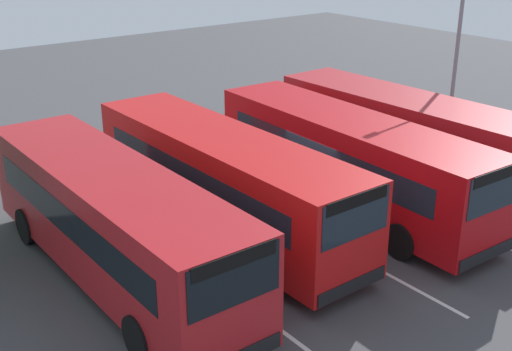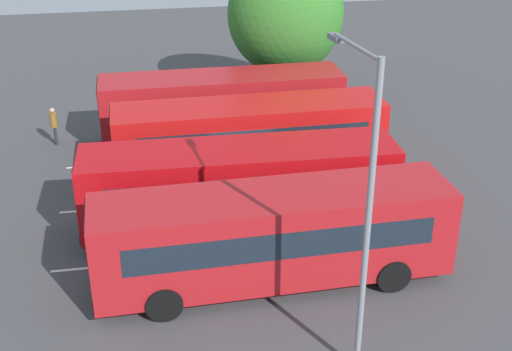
# 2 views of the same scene
# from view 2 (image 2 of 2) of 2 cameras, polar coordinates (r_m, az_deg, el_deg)

# --- Properties ---
(ground_plane) EXTENTS (68.63, 68.63, 0.00)m
(ground_plane) POSITION_cam_2_polar(r_m,az_deg,el_deg) (26.47, -0.98, -1.86)
(ground_plane) COLOR #424244
(bus_far_left) EXTENTS (10.89, 2.68, 3.08)m
(bus_far_left) POSITION_cam_2_polar(r_m,az_deg,el_deg) (31.12, -2.89, 5.96)
(bus_far_left) COLOR #AD191E
(bus_far_left) RESTS_ON ground
(bus_center_left) EXTENTS (10.91, 2.73, 3.08)m
(bus_center_left) POSITION_cam_2_polar(r_m,az_deg,el_deg) (27.61, -0.60, 3.31)
(bus_center_left) COLOR red
(bus_center_left) RESTS_ON ground
(bus_center_right) EXTENTS (10.97, 2.93, 3.08)m
(bus_center_right) POSITION_cam_2_polar(r_m,az_deg,el_deg) (23.66, -1.44, -0.76)
(bus_center_right) COLOR #B70C11
(bus_center_right) RESTS_ON ground
(bus_far_right) EXTENTS (10.95, 2.87, 3.08)m
(bus_far_right) POSITION_cam_2_polar(r_m,az_deg,el_deg) (20.71, 1.39, -4.95)
(bus_far_right) COLOR #AD191E
(bus_far_right) RESTS_ON ground
(pedestrian) EXTENTS (0.36, 0.36, 1.74)m
(pedestrian) POSITION_cam_2_polar(r_m,az_deg,el_deg) (32.12, -16.53, 4.23)
(pedestrian) COLOR #232833
(pedestrian) RESTS_ON ground
(street_lamp) EXTENTS (0.52, 2.69, 8.37)m
(street_lamp) POSITION_cam_2_polar(r_m,az_deg,el_deg) (16.19, 9.04, -2.18)
(street_lamp) COLOR gray
(street_lamp) RESTS_ON ground
(depot_tree) EXTENTS (5.87, 5.28, 7.75)m
(depot_tree) POSITION_cam_2_polar(r_m,az_deg,el_deg) (35.19, 2.49, 13.32)
(depot_tree) COLOR #4C3823
(depot_tree) RESTS_ON ground
(lane_stripe_outer_left) EXTENTS (13.95, 0.24, 0.01)m
(lane_stripe_outer_left) POSITION_cam_2_polar(r_m,az_deg,el_deg) (29.97, -2.23, 1.62)
(lane_stripe_outer_left) COLOR silver
(lane_stripe_outer_left) RESTS_ON ground
(lane_stripe_inner_left) EXTENTS (13.95, 0.24, 0.01)m
(lane_stripe_inner_left) POSITION_cam_2_polar(r_m,az_deg,el_deg) (26.47, -0.98, -1.85)
(lane_stripe_inner_left) COLOR silver
(lane_stripe_inner_left) RESTS_ON ground
(lane_stripe_inner_right) EXTENTS (13.95, 0.24, 0.01)m
(lane_stripe_inner_right) POSITION_cam_2_polar(r_m,az_deg,el_deg) (23.10, 0.65, -6.35)
(lane_stripe_inner_right) COLOR silver
(lane_stripe_inner_right) RESTS_ON ground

